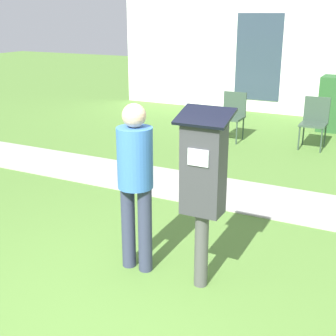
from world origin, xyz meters
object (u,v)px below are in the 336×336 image
Objects in this scene: outdoor_chair_middle at (315,119)px; person_standing at (135,176)px; outdoor_chair_left at (233,112)px; parking_meter at (203,177)px.

person_standing is at bearing -119.34° from outdoor_chair_middle.
person_standing is 1.76× the size of outdoor_chair_left.
person_standing is at bearing 179.93° from parking_meter.
person_standing reaches higher than outdoor_chair_left.
outdoor_chair_middle is (0.04, 5.03, -0.49)m from parking_meter.
person_standing is at bearing -100.89° from outdoor_chair_left.
outdoor_chair_middle is (1.48, 0.14, 0.00)m from outdoor_chair_left.
outdoor_chair_left is at bearing 132.89° from person_standing.
parking_meter is 1.77× the size of outdoor_chair_middle.
person_standing reaches higher than outdoor_chair_middle.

